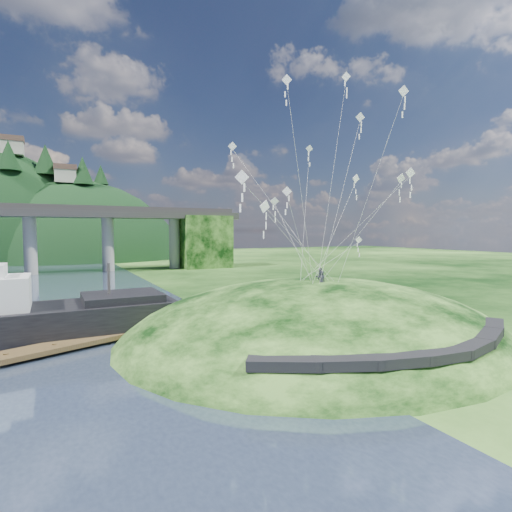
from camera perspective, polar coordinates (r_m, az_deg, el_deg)
name	(u,v)px	position (r m, az deg, el deg)	size (l,w,h in m)	color
ground	(246,355)	(30.93, -1.51, -13.93)	(320.00, 320.00, 0.00)	black
grass_hill	(316,352)	(36.97, 8.62, -13.44)	(36.00, 32.00, 13.00)	black
footpath	(423,348)	(27.34, 22.70, -12.03)	(22.29, 5.84, 0.83)	black
work_barge	(17,318)	(38.64, -30.93, -7.56)	(24.76, 6.78, 8.66)	black
wooden_dock	(96,338)	(35.98, -21.88, -10.87)	(15.15, 7.68, 1.09)	#3D2D19
kite_flyers	(320,269)	(36.93, 9.19, -1.84)	(3.22, 4.11, 1.97)	#22252E
kite_swarm	(324,161)	(34.58, 9.69, 13.22)	(17.65, 15.36, 17.06)	white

